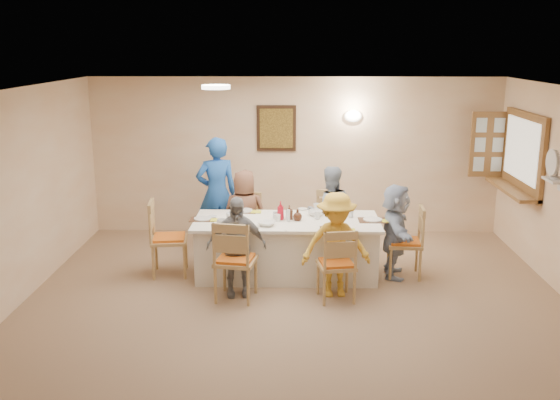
{
  "coord_description": "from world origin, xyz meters",
  "views": [
    {
      "loc": [
        -0.04,
        -6.33,
        2.98
      ],
      "look_at": [
        -0.2,
        1.4,
        1.05
      ],
      "focal_mm": 40.0,
      "sensor_mm": 36.0,
      "label": 1
    }
  ],
  "objects_px": {
    "dining_table": "(287,248)",
    "chair_front_right": "(336,263)",
    "condiment_ketchup": "(280,211)",
    "diner_back_left": "(245,215)",
    "diner_right_end": "(395,231)",
    "chair_front_left": "(236,259)",
    "diner_front_right": "(336,245)",
    "chair_right_end": "(405,241)",
    "serving_hatch": "(523,153)",
    "chair_back_right": "(329,224)",
    "chair_back_left": "(246,225)",
    "diner_front_left": "(236,246)",
    "desk_fan": "(555,168)",
    "caregiver": "(217,193)",
    "chair_left_end": "(169,238)",
    "diner_back_right": "(330,213)"
  },
  "relations": [
    {
      "from": "chair_front_right",
      "to": "diner_right_end",
      "type": "height_order",
      "value": "diner_right_end"
    },
    {
      "from": "serving_hatch",
      "to": "diner_front_left",
      "type": "height_order",
      "value": "serving_hatch"
    },
    {
      "from": "desk_fan",
      "to": "chair_right_end",
      "type": "relative_size",
      "value": 0.32
    },
    {
      "from": "dining_table",
      "to": "condiment_ketchup",
      "type": "height_order",
      "value": "condiment_ketchup"
    },
    {
      "from": "diner_front_right",
      "to": "condiment_ketchup",
      "type": "bearing_deg",
      "value": 129.16
    },
    {
      "from": "desk_fan",
      "to": "condiment_ketchup",
      "type": "relative_size",
      "value": 1.23
    },
    {
      "from": "serving_hatch",
      "to": "chair_back_right",
      "type": "relative_size",
      "value": 1.59
    },
    {
      "from": "desk_fan",
      "to": "chair_left_end",
      "type": "xyz_separation_m",
      "value": [
        -4.77,
        0.44,
        -1.04
      ]
    },
    {
      "from": "chair_front_left",
      "to": "caregiver",
      "type": "distance_m",
      "value": 2.03
    },
    {
      "from": "chair_right_end",
      "to": "diner_back_left",
      "type": "height_order",
      "value": "diner_back_left"
    },
    {
      "from": "chair_back_right",
      "to": "chair_front_left",
      "type": "relative_size",
      "value": 0.94
    },
    {
      "from": "chair_back_left",
      "to": "condiment_ketchup",
      "type": "height_order",
      "value": "condiment_ketchup"
    },
    {
      "from": "chair_left_end",
      "to": "diner_right_end",
      "type": "distance_m",
      "value": 2.97
    },
    {
      "from": "chair_right_end",
      "to": "diner_right_end",
      "type": "relative_size",
      "value": 0.77
    },
    {
      "from": "chair_front_right",
      "to": "chair_right_end",
      "type": "distance_m",
      "value": 1.24
    },
    {
      "from": "chair_back_left",
      "to": "diner_back_right",
      "type": "height_order",
      "value": "diner_back_right"
    },
    {
      "from": "chair_back_right",
      "to": "diner_front_left",
      "type": "bearing_deg",
      "value": -120.84
    },
    {
      "from": "diner_front_right",
      "to": "chair_back_left",
      "type": "bearing_deg",
      "value": 123.86
    },
    {
      "from": "serving_hatch",
      "to": "diner_front_left",
      "type": "relative_size",
      "value": 1.21
    },
    {
      "from": "diner_front_right",
      "to": "chair_front_left",
      "type": "bearing_deg",
      "value": -179.46
    },
    {
      "from": "chair_right_end",
      "to": "diner_back_left",
      "type": "relative_size",
      "value": 0.74
    },
    {
      "from": "diner_right_end",
      "to": "condiment_ketchup",
      "type": "relative_size",
      "value": 5.11
    },
    {
      "from": "desk_fan",
      "to": "chair_back_right",
      "type": "distance_m",
      "value": 3.09
    },
    {
      "from": "desk_fan",
      "to": "chair_right_end",
      "type": "distance_m",
      "value": 2.03
    },
    {
      "from": "chair_back_left",
      "to": "diner_front_right",
      "type": "height_order",
      "value": "diner_front_right"
    },
    {
      "from": "diner_back_left",
      "to": "diner_front_left",
      "type": "xyz_separation_m",
      "value": [
        0.0,
        -1.36,
        -0.02
      ]
    },
    {
      "from": "chair_front_right",
      "to": "condiment_ketchup",
      "type": "height_order",
      "value": "condiment_ketchup"
    },
    {
      "from": "chair_back_right",
      "to": "chair_left_end",
      "type": "height_order",
      "value": "chair_left_end"
    },
    {
      "from": "dining_table",
      "to": "chair_front_left",
      "type": "distance_m",
      "value": 1.01
    },
    {
      "from": "diner_front_left",
      "to": "chair_back_left",
      "type": "bearing_deg",
      "value": 81.95
    },
    {
      "from": "chair_back_left",
      "to": "caregiver",
      "type": "relative_size",
      "value": 0.54
    },
    {
      "from": "diner_back_left",
      "to": "diner_right_end",
      "type": "distance_m",
      "value": 2.13
    },
    {
      "from": "chair_front_right",
      "to": "condiment_ketchup",
      "type": "relative_size",
      "value": 3.76
    },
    {
      "from": "chair_front_right",
      "to": "diner_back_left",
      "type": "relative_size",
      "value": 0.71
    },
    {
      "from": "diner_back_left",
      "to": "diner_right_end",
      "type": "xyz_separation_m",
      "value": [
        2.02,
        -0.68,
        -0.02
      ]
    },
    {
      "from": "chair_back_left",
      "to": "diner_back_left",
      "type": "relative_size",
      "value": 0.71
    },
    {
      "from": "diner_right_end",
      "to": "dining_table",
      "type": "bearing_deg",
      "value": 95.22
    },
    {
      "from": "chair_front_right",
      "to": "caregiver",
      "type": "relative_size",
      "value": 0.54
    },
    {
      "from": "chair_right_end",
      "to": "diner_back_left",
      "type": "distance_m",
      "value": 2.26
    },
    {
      "from": "diner_back_left",
      "to": "condiment_ketchup",
      "type": "relative_size",
      "value": 5.27
    },
    {
      "from": "chair_back_left",
      "to": "diner_right_end",
      "type": "distance_m",
      "value": 2.18
    },
    {
      "from": "desk_fan",
      "to": "chair_back_right",
      "type": "xyz_separation_m",
      "value": [
        -2.62,
        1.24,
        -1.08
      ]
    },
    {
      "from": "diner_back_left",
      "to": "condiment_ketchup",
      "type": "bearing_deg",
      "value": 128.14
    },
    {
      "from": "condiment_ketchup",
      "to": "caregiver",
      "type": "bearing_deg",
      "value": 130.54
    },
    {
      "from": "chair_front_right",
      "to": "chair_left_end",
      "type": "relative_size",
      "value": 0.9
    },
    {
      "from": "chair_back_left",
      "to": "diner_back_left",
      "type": "xyz_separation_m",
      "value": [
        0.0,
        -0.12,
        0.19
      ]
    },
    {
      "from": "chair_back_left",
      "to": "chair_front_right",
      "type": "bearing_deg",
      "value": -44.03
    },
    {
      "from": "chair_back_right",
      "to": "diner_back_right",
      "type": "distance_m",
      "value": 0.23
    },
    {
      "from": "chair_front_left",
      "to": "condiment_ketchup",
      "type": "height_order",
      "value": "same"
    },
    {
      "from": "dining_table",
      "to": "chair_front_right",
      "type": "height_order",
      "value": "chair_front_right"
    }
  ]
}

